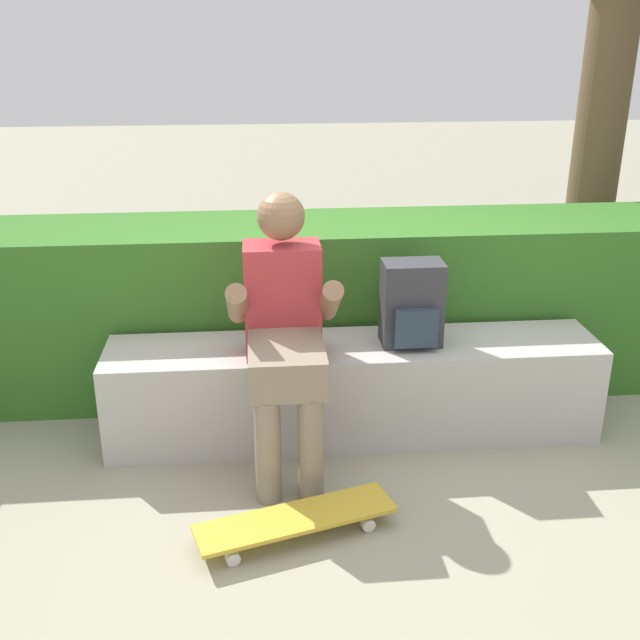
% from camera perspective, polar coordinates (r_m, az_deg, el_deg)
% --- Properties ---
extents(ground_plane, '(24.00, 24.00, 0.00)m').
position_cam_1_polar(ground_plane, '(3.55, 3.19, -11.13)').
color(ground_plane, gray).
extents(bench_main, '(2.35, 0.44, 0.48)m').
position_cam_1_polar(bench_main, '(3.73, 2.51, -5.17)').
color(bench_main, '#B2ADA7').
rests_on(bench_main, ground).
extents(person_skater, '(0.49, 0.62, 1.23)m').
position_cam_1_polar(person_skater, '(3.33, -2.68, -0.44)').
color(person_skater, '#B73338').
rests_on(person_skater, ground).
extents(skateboard_near_person, '(0.82, 0.42, 0.09)m').
position_cam_1_polar(skateboard_near_person, '(3.12, -1.82, -14.65)').
color(skateboard_near_person, gold).
rests_on(skateboard_near_person, ground).
extents(backpack_on_bench, '(0.28, 0.23, 0.40)m').
position_cam_1_polar(backpack_on_bench, '(3.59, 6.88, 1.12)').
color(backpack_on_bench, '#333338').
rests_on(backpack_on_bench, bench_main).
extents(hedge_row, '(5.30, 0.64, 0.92)m').
position_cam_1_polar(hedge_row, '(4.19, 4.02, 1.22)').
color(hedge_row, '#326922').
rests_on(hedge_row, ground).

